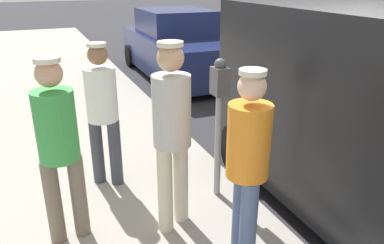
# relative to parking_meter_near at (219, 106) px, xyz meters

# --- Properties ---
(ground_plane) EXTENTS (80.00, 80.00, 0.00)m
(ground_plane) POSITION_rel_parking_meter_near_xyz_m (-1.35, 0.48, -1.18)
(ground_plane) COLOR #2D2D33
(parking_meter_near) EXTENTS (0.14, 0.18, 1.52)m
(parking_meter_near) POSITION_rel_parking_meter_near_xyz_m (0.00, 0.00, 0.00)
(parking_meter_near) COLOR gray
(parking_meter_near) RESTS_ON sidewalk_slab
(pedestrian_in_green) EXTENTS (0.36, 0.34, 1.68)m
(pedestrian_in_green) POSITION_rel_parking_meter_near_xyz_m (1.58, 0.13, -0.07)
(pedestrian_in_green) COLOR #726656
(pedestrian_in_green) RESTS_ON sidewalk_slab
(pedestrian_in_orange) EXTENTS (0.34, 0.35, 1.65)m
(pedestrian_in_orange) POSITION_rel_parking_meter_near_xyz_m (0.25, 0.98, -0.09)
(pedestrian_in_orange) COLOR #4C608C
(pedestrian_in_orange) RESTS_ON sidewalk_slab
(pedestrian_in_white) EXTENTS (0.34, 0.34, 1.63)m
(pedestrian_in_white) POSITION_rel_parking_meter_near_xyz_m (1.06, -0.73, -0.10)
(pedestrian_in_white) COLOR #383D47
(pedestrian_in_white) RESTS_ON sidewalk_slab
(pedestrian_in_gray) EXTENTS (0.34, 0.34, 1.77)m
(pedestrian_in_gray) POSITION_rel_parking_meter_near_xyz_m (0.63, 0.33, -0.01)
(pedestrian_in_gray) COLOR beige
(pedestrian_in_gray) RESTS_ON sidewalk_slab
(parked_sedan_behind) EXTENTS (2.00, 4.43, 1.65)m
(parked_sedan_behind) POSITION_rel_parking_meter_near_xyz_m (-1.72, -5.61, -0.43)
(parked_sedan_behind) COLOR navy
(parked_sedan_behind) RESTS_ON ground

